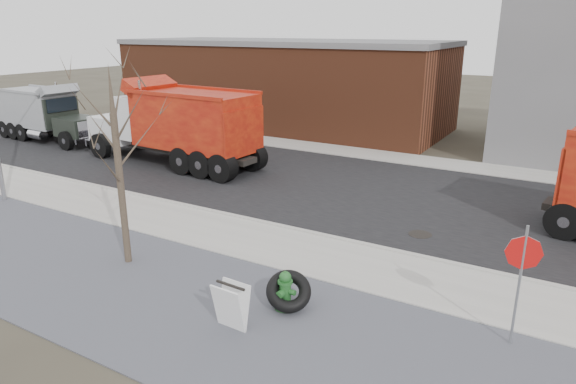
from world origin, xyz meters
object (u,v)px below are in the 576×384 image
Objects in this scene: fire_hydrant at (285,292)px; dump_truck_red_b at (175,123)px; truck_tire at (289,291)px; dump_truck_grey at (46,112)px; stop_sign at (522,265)px; sandwich_board at (231,306)px.

fire_hydrant is 0.10× the size of dump_truck_red_b.
truck_tire is 0.20× the size of dump_truck_grey.
stop_sign is 0.28× the size of dump_truck_red_b.
sandwich_board is 0.15× the size of dump_truck_grey.
fire_hydrant is 0.13× the size of dump_truck_grey.
dump_truck_grey reaches higher than truck_tire.
sandwich_board is at bearing -147.60° from stop_sign.
truck_tire is 1.43m from sandwich_board.
dump_truck_red_b is at bearing 162.13° from stop_sign.
sandwich_board reaches higher than truck_tire.
dump_truck_red_b is (-15.21, 7.29, 0.19)m from stop_sign.
sandwich_board is 22.22m from dump_truck_grey.
fire_hydrant is 0.37× the size of stop_sign.
sandwich_board is (-0.63, -1.28, 0.09)m from truck_tire.
truck_tire is (0.07, 0.04, 0.02)m from fire_hydrant.
stop_sign is 0.37× the size of dump_truck_grey.
truck_tire is 0.54× the size of stop_sign.
stop_sign reaches higher than fire_hydrant.
fire_hydrant is 0.08m from truck_tire.
sandwich_board is at bearing 139.26° from dump_truck_red_b.
dump_truck_red_b reaches higher than sandwich_board.
dump_truck_red_b reaches higher than truck_tire.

